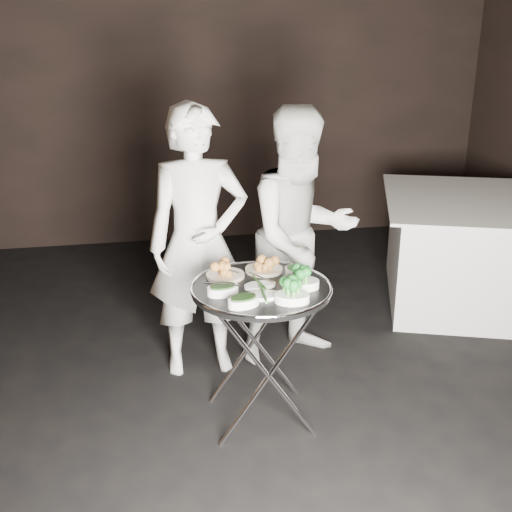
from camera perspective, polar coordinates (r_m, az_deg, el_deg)
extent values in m
cube|color=black|center=(3.74, 0.38, -15.87)|extent=(6.00, 7.00, 0.05)
cube|color=black|center=(6.54, -5.70, 14.26)|extent=(6.00, 0.05, 3.00)
cylinder|color=silver|center=(3.46, 1.13, -10.66)|extent=(0.55, 0.03, 0.81)
cylinder|color=silver|center=(3.46, 1.13, -10.66)|extent=(0.55, 0.03, 0.81)
cylinder|color=silver|center=(3.83, -0.18, -7.44)|extent=(0.55, 0.03, 0.81)
cylinder|color=silver|center=(3.83, -0.18, -7.44)|extent=(0.55, 0.03, 0.81)
cylinder|color=silver|center=(3.44, -3.37, -3.83)|extent=(0.02, 0.47, 0.02)
cylinder|color=silver|center=(3.52, 4.20, -3.24)|extent=(0.02, 0.47, 0.02)
cylinder|color=black|center=(3.46, 0.46, -2.98)|extent=(0.75, 0.75, 0.03)
torus|color=silver|center=(3.45, 0.46, -2.74)|extent=(0.77, 0.77, 0.02)
cylinder|color=beige|center=(3.58, -2.74, -1.73)|extent=(0.21, 0.21, 0.02)
cylinder|color=beige|center=(3.66, 0.71, -1.22)|extent=(0.21, 0.21, 0.02)
cylinder|color=white|center=(3.60, 3.58, -1.39)|extent=(0.13, 0.13, 0.05)
cylinder|color=silver|center=(3.55, -2.88, -1.19)|extent=(0.15, 0.13, 0.01)
cylinder|color=silver|center=(3.64, 0.60, -0.66)|extent=(0.04, 0.20, 0.01)
cylinder|color=silver|center=(3.60, 3.66, -0.92)|extent=(0.09, 0.18, 0.01)
cylinder|color=silver|center=(3.36, -3.06, -2.53)|extent=(0.18, 0.09, 0.01)
cylinder|color=silver|center=(3.44, 4.23, -2.00)|extent=(0.09, 0.18, 0.01)
cylinder|color=silver|center=(3.44, 0.43, -1.89)|extent=(0.11, 0.17, 0.01)
imported|color=silver|center=(4.02, -5.17, 1.13)|extent=(0.65, 0.44, 1.73)
imported|color=silver|center=(4.19, 4.07, 1.69)|extent=(0.96, 0.83, 1.70)
cube|color=silver|center=(5.45, 19.14, 0.29)|extent=(1.34, 1.34, 0.84)
cube|color=silver|center=(5.32, 19.67, 4.65)|extent=(1.51, 1.51, 0.02)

